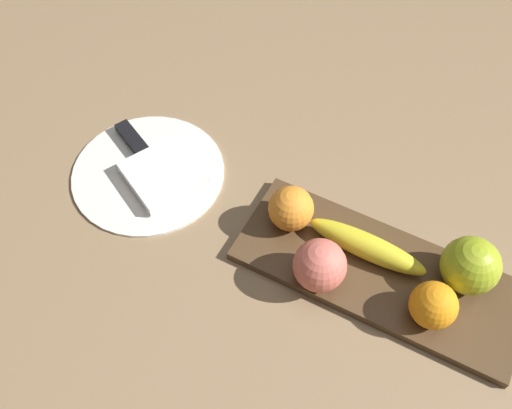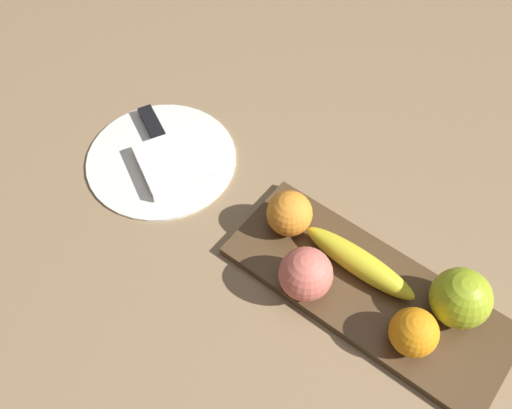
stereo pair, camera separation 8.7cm
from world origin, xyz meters
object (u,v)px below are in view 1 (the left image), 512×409
orange_near_banana (291,208)px  banana (367,246)px  apple (471,266)px  peach (320,265)px  dinner_plate (148,172)px  knife (138,146)px  fruit_tray (378,272)px  folded_napkin (163,174)px  orange_near_apple (433,305)px

orange_near_banana → banana: bearing=0.6°
apple → orange_near_banana: apple is taller
peach → dinner_plate: bearing=170.6°
knife → fruit_tray: bearing=22.1°
orange_near_banana → folded_napkin: (-0.22, -0.02, -0.03)m
peach → fruit_tray: bearing=36.7°
orange_near_apple → peach: peach is taller
apple → banana: size_ratio=0.46×
orange_near_apple → banana: bearing=155.2°
peach → apple: bearing=27.4°
apple → orange_near_apple: size_ratio=1.26×
banana → apple: bearing=-169.0°
apple → orange_near_banana: size_ratio=1.20×
orange_near_apple → dinner_plate: 0.49m
apple → folded_napkin: size_ratio=0.73×
orange_near_banana → peach: 0.10m
orange_near_banana → apple: bearing=5.5°
peach → dinner_plate: size_ratio=0.30×
orange_near_apple → dinner_plate: bearing=175.8°
fruit_tray → orange_near_banana: bearing=174.2°
apple → orange_near_apple: bearing=-108.7°
fruit_tray → orange_near_apple: size_ratio=6.38×
banana → peach: size_ratio=2.38×
orange_near_apple → knife: orange_near_apple is taller
folded_napkin → peach: bearing=-10.3°
dinner_plate → folded_napkin: bearing=0.0°
apple → banana: (-0.14, -0.02, -0.02)m
fruit_tray → banana: banana is taller
folded_napkin → orange_near_banana: bearing=4.0°
folded_napkin → banana: bearing=2.8°
fruit_tray → knife: bearing=175.9°
orange_near_apple → peach: bearing=-173.3°
apple → folded_napkin: 0.49m
banana → peach: (-0.04, -0.07, 0.02)m
banana → orange_near_apple: (0.11, -0.05, 0.01)m
orange_near_apple → peach: (-0.16, -0.02, 0.01)m
banana → dinner_plate: bearing=3.8°
folded_napkin → knife: (-0.07, 0.03, -0.00)m
apple → peach: bearing=-152.6°
fruit_tray → dinner_plate: fruit_tray is taller
peach → dinner_plate: peach is taller
orange_near_banana → peach: size_ratio=0.91×
fruit_tray → knife: size_ratio=2.43×
fruit_tray → knife: (-0.44, 0.03, 0.01)m
peach → knife: (-0.37, 0.09, -0.04)m
banana → orange_near_banana: size_ratio=2.63×
banana → orange_near_banana: 0.12m
banana → orange_near_banana: bearing=1.8°
banana → dinner_plate: banana is taller
knife → orange_near_apple: bearing=18.9°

